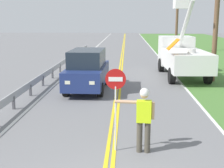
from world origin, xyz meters
name	(u,v)px	position (x,y,z in m)	size (l,w,h in m)	color
centerline_yellow_left	(120,65)	(-0.09, 20.00, 0.01)	(0.11, 110.00, 0.01)	yellow
centerline_yellow_right	(122,65)	(0.09, 20.00, 0.01)	(0.11, 110.00, 0.01)	yellow
edge_line_right	(166,65)	(3.60, 20.00, 0.01)	(0.12, 110.00, 0.01)	silver
edge_line_left	(77,64)	(-3.60, 20.00, 0.01)	(0.12, 110.00, 0.01)	silver
flagger_worker	(143,116)	(0.89, 3.02, 1.05)	(1.08, 0.28, 1.83)	#474238
stop_sign_paddle	(116,91)	(0.13, 3.09, 1.71)	(0.56, 0.04, 2.33)	silver
utility_bucket_truck	(181,54)	(3.95, 15.13, 1.40)	(2.67, 6.88, 5.11)	white
oncoming_suv_nearest	(87,70)	(-1.60, 10.70, 1.06)	(2.02, 4.65, 2.10)	navy
utility_pole_near	(217,9)	(5.55, 13.39, 4.19)	(1.80, 0.28, 8.02)	brown
utility_pole_mid	(177,15)	(5.92, 30.09, 4.05)	(1.80, 0.28, 7.74)	brown
guardrail_left_shoulder	(56,67)	(-4.20, 15.02, 0.52)	(0.10, 32.00, 0.71)	#9EA0A3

